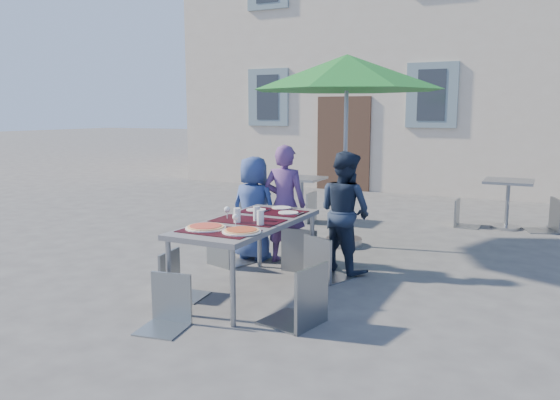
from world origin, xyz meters
The scene contains 23 objects.
ground centered at (0.00, 0.00, 0.00)m, with size 90.00×90.00×0.00m, color #414043.
building centered at (0.00, 11.50, 4.85)m, with size 13.60×8.20×11.10m.
dining_table centered at (-0.31, -0.04, 0.70)m, with size 0.80×1.85×0.76m.
pizza_near_left centered at (-0.47, -0.56, 0.77)m, with size 0.39×0.39×0.03m.
pizza_near_right centered at (-0.08, -0.55, 0.77)m, with size 0.36×0.36×0.03m.
glassware centered at (-0.26, -0.14, 0.83)m, with size 0.53×0.42×0.15m.
place_settings centered at (-0.31, 0.59, 0.76)m, with size 0.66×0.47×0.01m.
child_0 centered at (-0.89, 1.12, 0.65)m, with size 0.64×0.41×1.30m, color navy.
child_1 centered at (-0.47, 1.15, 0.73)m, with size 0.53×0.35×1.46m, color #5B3873.
child_2 centered at (0.31, 1.14, 0.70)m, with size 0.68×0.39×1.40m, color #192438.
chair_0 centered at (-1.06, 0.71, 0.54)m, with size 0.51×0.52×0.93m.
chair_1 centered at (-0.13, 0.93, 0.57)m, with size 0.46×0.46×0.98m.
chair_2 centered at (0.24, 0.70, 0.56)m, with size 0.56×0.56×0.95m.
chair_3 centered at (-0.89, -0.46, 0.50)m, with size 0.43×0.43×0.86m.
chair_4 centered at (0.55, -0.61, 0.61)m, with size 0.55×0.54×1.04m.
chair_5 centered at (-0.49, -1.15, 0.50)m, with size 0.44×0.44×0.86m.
patio_umbrella centered at (-0.10, 2.28, 2.34)m, with size 2.56×2.56×2.59m.
cafe_table_0 centered at (-1.37, 3.68, 0.51)m, with size 0.69×0.69×0.74m.
bg_chair_l_0 centered at (-2.33, 3.50, 0.56)m, with size 0.54×0.54×0.95m.
bg_chair_r_0 centered at (-1.25, 3.58, 0.57)m, with size 0.44×0.43×0.96m.
cafe_table_1 centered at (1.84, 4.50, 0.55)m, with size 0.73×0.73×0.78m.
bg_chair_l_1 centered at (1.19, 4.36, 0.48)m, with size 0.38×0.38×0.84m.
bg_chair_r_1 centered at (2.43, 4.56, 0.58)m, with size 0.57×0.56×0.99m.
Camera 1 is at (2.39, -4.75, 1.84)m, focal length 35.00 mm.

